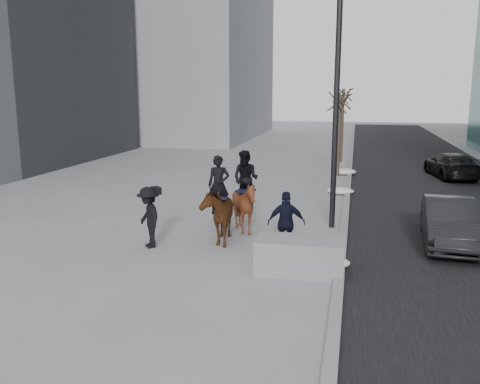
% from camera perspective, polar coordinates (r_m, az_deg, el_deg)
% --- Properties ---
extents(ground, '(120.00, 120.00, 0.00)m').
position_cam_1_polar(ground, '(14.14, -1.09, -6.92)').
color(ground, gray).
rests_on(ground, ground).
extents(road, '(8.00, 90.00, 0.01)m').
position_cam_1_polar(road, '(23.75, 21.69, -0.17)').
color(road, black).
rests_on(road, ground).
extents(curb, '(0.25, 90.00, 0.12)m').
position_cam_1_polar(curb, '(23.44, 12.01, 0.39)').
color(curb, gray).
rests_on(curb, ground).
extents(planter, '(2.16, 1.11, 0.86)m').
position_cam_1_polar(planter, '(12.69, 6.74, -7.13)').
color(planter, gray).
rests_on(planter, ground).
extents(car_near, '(1.66, 4.13, 1.34)m').
position_cam_1_polar(car_near, '(15.95, 22.47, -3.17)').
color(car_near, black).
rests_on(car_near, ground).
extents(car_far, '(2.45, 4.66, 1.29)m').
position_cam_1_polar(car_far, '(28.22, 22.66, 2.80)').
color(car_far, black).
rests_on(car_far, ground).
extents(tree_near, '(1.20, 1.20, 4.63)m').
position_cam_1_polar(tree_near, '(26.84, 11.06, 6.67)').
color(tree_near, '#392F21').
rests_on(tree_near, ground).
extents(tree_far, '(1.20, 1.20, 4.99)m').
position_cam_1_polar(tree_far, '(32.35, 11.41, 7.75)').
color(tree_far, '#36271F').
rests_on(tree_far, ground).
extents(mounted_left, '(1.27, 2.12, 2.56)m').
position_cam_1_polar(mounted_left, '(15.05, -2.52, -2.02)').
color(mounted_left, '#471D0E').
rests_on(mounted_left, ground).
extents(mounted_right, '(1.70, 1.83, 2.60)m').
position_cam_1_polar(mounted_right, '(15.89, 0.55, -0.95)').
color(mounted_right, '#532C10').
rests_on(mounted_right, ground).
extents(feeder, '(1.08, 0.93, 1.75)m').
position_cam_1_polar(feeder, '(13.92, 5.23, -3.49)').
color(feeder, black).
rests_on(feeder, ground).
extents(camera_crew, '(1.23, 1.29, 1.75)m').
position_cam_1_polar(camera_crew, '(14.70, -10.21, -2.79)').
color(camera_crew, black).
rests_on(camera_crew, ground).
extents(lamppost, '(0.25, 2.57, 9.09)m').
position_cam_1_polar(lamppost, '(16.67, 10.91, 13.11)').
color(lamppost, black).
rests_on(lamppost, ground).
extents(snow_piles, '(1.34, 15.42, 0.34)m').
position_cam_1_polar(snow_piles, '(22.33, 11.20, 0.13)').
color(snow_piles, white).
rests_on(snow_piles, ground).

